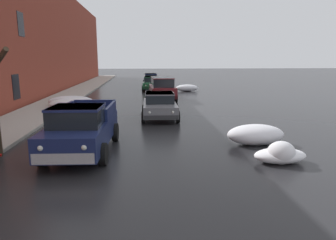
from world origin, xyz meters
TOP-DOWN VIEW (x-y plane):
  - left_sidewalk_slab at (-6.12, 18.00)m, footprint 2.93×80.00m
  - snow_bank_near_corner_left at (-4.51, 19.59)m, footprint 2.69×1.46m
  - snow_bank_along_left_kerb at (4.82, 29.86)m, footprint 2.28×1.07m
  - snow_bank_near_corner_right at (4.68, 10.22)m, footprint 2.21×1.20m
  - snow_bank_along_right_kerb at (-4.63, 20.53)m, footprint 3.04×0.96m
  - snow_bank_far_right_pile at (4.62, 8.01)m, footprint 1.69×0.97m
  - pickup_truck_darkblue_approaching_near_lane at (-1.86, 9.70)m, footprint 2.27×5.03m
  - sedan_grey_parked_kerbside_close at (1.22, 15.90)m, footprint 2.04×4.01m
  - suv_maroon_parked_kerbside_mid at (1.86, 23.47)m, footprint 2.16×4.47m
  - sedan_green_parked_far_down_block at (1.31, 31.28)m, footprint 2.14×4.14m
  - sedan_darkblue_queued_behind_truck at (1.37, 37.62)m, footprint 1.89×4.27m

SIDE VIEW (x-z plane):
  - left_sidewalk_slab at x=-6.12m, z-range 0.00..0.13m
  - snow_bank_far_right_pile at x=4.62m, z-range -0.09..0.66m
  - snow_bank_near_corner_left at x=-4.51m, z-range 0.00..0.66m
  - snow_bank_along_left_kerb at x=4.82m, z-range -0.01..0.68m
  - snow_bank_along_right_kerb at x=-4.63m, z-range -0.02..0.75m
  - snow_bank_near_corner_right at x=4.68m, z-range -0.01..0.79m
  - sedan_grey_parked_kerbside_close at x=1.22m, z-range 0.04..1.46m
  - sedan_darkblue_queued_behind_truck at x=1.37m, z-range 0.04..1.46m
  - sedan_green_parked_far_down_block at x=1.31m, z-range 0.04..1.46m
  - pickup_truck_darkblue_approaching_near_lane at x=-1.86m, z-range 0.00..1.76m
  - suv_maroon_parked_kerbside_mid at x=1.86m, z-range 0.08..1.90m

